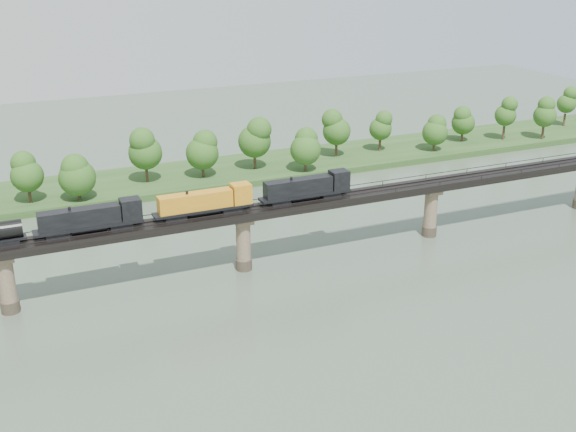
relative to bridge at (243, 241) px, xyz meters
name	(u,v)px	position (x,y,z in m)	size (l,w,h in m)	color
ground	(316,349)	(0.00, -30.00, -5.46)	(400.00, 400.00, 0.00)	#3C4C3C
far_bank	(166,180)	(0.00, 55.00, -4.66)	(300.00, 24.00, 1.60)	#25451B
bridge	(243,241)	(0.00, 0.00, 0.00)	(236.00, 30.00, 11.50)	#473A2D
bridge_superstructure	(243,208)	(0.00, 0.00, 6.33)	(220.00, 4.90, 0.75)	black
far_treeline	(134,157)	(-8.21, 50.52, 3.37)	(289.06, 17.54, 13.60)	#382619
freight_train	(167,208)	(-13.42, 0.00, 8.37)	(70.81, 2.76, 4.87)	black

